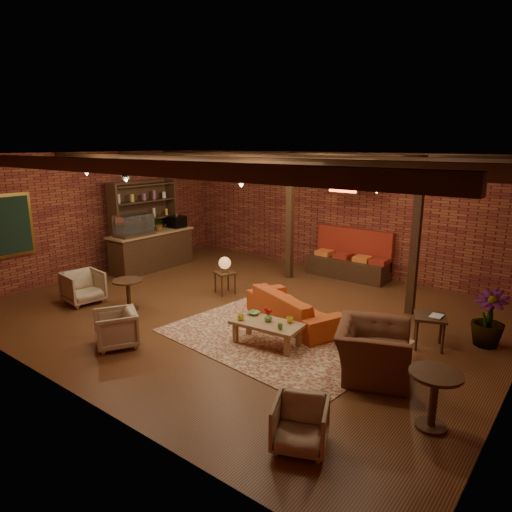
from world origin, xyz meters
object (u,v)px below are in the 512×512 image
Objects in this scene: round_table_left at (128,290)px; armchair_far at (300,422)px; sofa at (293,308)px; side_table_lamp at (225,266)px; plant_tall at (496,262)px; armchair_b at (116,327)px; armchair_right at (373,342)px; side_table_book at (430,318)px; round_table_right at (434,391)px; coffee_table at (266,324)px; armchair_a at (83,286)px.

round_table_left is 5.49m from armchair_far.
round_table_left is (-3.14, -1.50, 0.12)m from sofa.
plant_tall is at bearing 7.02° from side_table_lamp.
round_table_left is 0.93× the size of armchair_b.
side_table_lamp is 3.31m from armchair_b.
side_table_book is (0.36, 1.50, 0.01)m from armchair_right.
armchair_right is 2.65m from plant_tall.
sofa is 2.33m from side_table_lamp.
round_table_right is at bearing 40.38° from armchair_b.
armchair_b is at bearing -140.92° from coffee_table.
armchair_a is (-1.15, -0.33, -0.06)m from round_table_left.
side_table_lamp is at bearing 8.12° from sofa.
plant_tall is at bearing 23.10° from round_table_left.
side_table_lamp is at bearing 156.96° from round_table_right.
coffee_table is at bearing 68.69° from armchair_b.
sofa is 3.34× the size of round_table_left.
side_table_lamp is at bearing -172.98° from plant_tall.
round_table_left is 0.98× the size of side_table_book.
side_table_book is 0.90× the size of round_table_right.
round_table_left is (-3.31, -0.39, 0.07)m from coffee_table.
side_table_lamp is at bearing -33.62° from armchair_a.
plant_tall is at bearing 67.65° from armchair_b.
round_table_left is 1.20m from armchair_a.
round_table_right is (5.04, 0.96, 0.15)m from armchair_b.
sofa is 2.94× the size of round_table_right.
armchair_right is at bearing -117.43° from plant_tall.
round_table_right is at bearing -145.70° from armchair_right.
armchair_far is at bearing 160.80° from armchair_right.
round_table_right reaches higher than armchair_far.
coffee_table is 1.06× the size of armchair_right.
plant_tall is (1.13, 2.19, 0.97)m from armchair_right.
side_table_lamp is (-2.41, 1.64, 0.30)m from coffee_table.
sofa is 3.46× the size of armchair_far.
armchair_right is at bearing 67.93° from armchair_far.
round_table_left is 6.34m from round_table_right.
armchair_a is 1.10× the size of armchair_b.
sofa is at bearing 85.64° from armchair_b.
coffee_table is 2.93m from side_table_lamp.
armchair_a is at bearing -164.10° from round_table_left.
armchair_right is 2.11m from armchair_far.
round_table_left reaches higher than armchair_far.
plant_tall reaches higher than armchair_b.
armchair_far is at bearing -93.75° from armchair_a.
armchair_right is at bearing 144.89° from round_table_right.
sofa is at bearing -167.82° from side_table_book.
armchair_b is at bearing -83.00° from side_table_lamp.
side_table_lamp reaches higher than armchair_far.
side_table_lamp is 0.29× the size of plant_tall.
armchair_b is at bearing -103.06° from armchair_a.
armchair_right is 0.40× the size of plant_tall.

